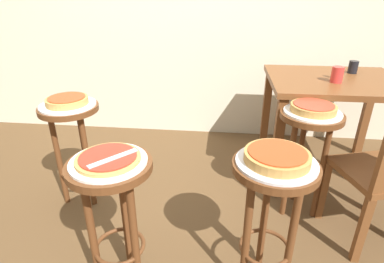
% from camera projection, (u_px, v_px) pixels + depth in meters
% --- Properties ---
extents(ground_plane, '(6.00, 6.00, 0.00)m').
position_uv_depth(ground_plane, '(163.00, 246.00, 1.79)').
color(ground_plane, brown).
extents(stool_foreground, '(0.37, 0.37, 0.70)m').
position_uv_depth(stool_foreground, '(114.00, 199.00, 1.37)').
color(stool_foreground, '#5B3319').
rests_on(stool_foreground, ground_plane).
extents(serving_plate_foreground, '(0.32, 0.32, 0.01)m').
position_uv_depth(serving_plate_foreground, '(109.00, 162.00, 1.28)').
color(serving_plate_foreground, white).
rests_on(serving_plate_foreground, stool_foreground).
extents(pizza_foreground, '(0.27, 0.27, 0.02)m').
position_uv_depth(pizza_foreground, '(108.00, 158.00, 1.28)').
color(pizza_foreground, tan).
rests_on(pizza_foreground, serving_plate_foreground).
extents(stool_middle, '(0.37, 0.37, 0.70)m').
position_uv_depth(stool_middle, '(271.00, 200.00, 1.36)').
color(stool_middle, '#5B3319').
rests_on(stool_middle, ground_plane).
extents(serving_plate_middle, '(0.34, 0.34, 0.01)m').
position_uv_depth(serving_plate_middle, '(276.00, 162.00, 1.28)').
color(serving_plate_middle, silver).
rests_on(serving_plate_middle, stool_middle).
extents(pizza_middle, '(0.27, 0.27, 0.05)m').
position_uv_depth(pizza_middle, '(277.00, 157.00, 1.26)').
color(pizza_middle, '#B78442').
rests_on(pizza_middle, serving_plate_middle).
extents(stool_leftside, '(0.37, 0.37, 0.70)m').
position_uv_depth(stool_leftside, '(73.00, 133.00, 1.99)').
color(stool_leftside, '#5B3319').
rests_on(stool_leftside, ground_plane).
extents(serving_plate_leftside, '(0.34, 0.34, 0.01)m').
position_uv_depth(serving_plate_leftside, '(68.00, 105.00, 1.91)').
color(serving_plate_leftside, silver).
rests_on(serving_plate_leftside, stool_leftside).
extents(pizza_leftside, '(0.25, 0.25, 0.05)m').
position_uv_depth(pizza_leftside, '(67.00, 101.00, 1.90)').
color(pizza_leftside, tan).
rests_on(pizza_leftside, serving_plate_leftside).
extents(stool_rear, '(0.37, 0.37, 0.70)m').
position_uv_depth(stool_rear, '(307.00, 142.00, 1.88)').
color(stool_rear, '#5B3319').
rests_on(stool_rear, ground_plane).
extents(serving_plate_rear, '(0.33, 0.33, 0.01)m').
position_uv_depth(serving_plate_rear, '(313.00, 112.00, 1.79)').
color(serving_plate_rear, white).
rests_on(serving_plate_rear, stool_rear).
extents(pizza_rear, '(0.26, 0.26, 0.05)m').
position_uv_depth(pizza_rear, '(313.00, 108.00, 1.78)').
color(pizza_rear, '#B78442').
rests_on(pizza_rear, serving_plate_rear).
extents(dining_table, '(0.94, 0.80, 0.78)m').
position_uv_depth(dining_table, '(334.00, 95.00, 2.25)').
color(dining_table, brown).
rests_on(dining_table, ground_plane).
extents(cup_near_edge, '(0.08, 0.08, 0.11)m').
position_uv_depth(cup_near_edge, '(337.00, 75.00, 2.08)').
color(cup_near_edge, red).
rests_on(cup_near_edge, dining_table).
extents(cup_far_edge, '(0.07, 0.07, 0.09)m').
position_uv_depth(cup_far_edge, '(353.00, 67.00, 2.32)').
color(cup_far_edge, black).
rests_on(cup_far_edge, dining_table).
extents(condiment_shaker, '(0.04, 0.04, 0.08)m').
position_uv_depth(condiment_shaker, '(336.00, 73.00, 2.18)').
color(condiment_shaker, white).
rests_on(condiment_shaker, dining_table).
extents(pizza_server_knife, '(0.17, 0.18, 0.01)m').
position_uv_depth(pizza_server_knife, '(113.00, 158.00, 1.25)').
color(pizza_server_knife, silver).
rests_on(pizza_server_knife, pizza_foreground).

